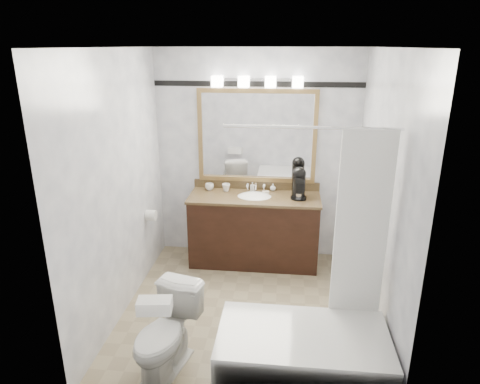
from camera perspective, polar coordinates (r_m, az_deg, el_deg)
name	(u,v)px	position (r m, az deg, el deg)	size (l,w,h in m)	color
room	(246,192)	(3.90, 0.81, 0.01)	(2.42, 2.62, 2.52)	gray
vanity	(254,228)	(5.14, 1.88, -4.84)	(1.53, 0.58, 0.97)	black
mirror	(257,137)	(5.07, 2.25, 7.40)	(1.40, 0.04, 1.10)	#9D7B47
vanity_light_bar	(257,81)	(4.92, 2.30, 14.51)	(1.02, 0.14, 0.12)	silver
accent_stripe	(258,84)	(4.99, 2.35, 14.19)	(2.40, 0.01, 0.06)	black
bathtub	(305,350)	(3.56, 8.69, -20.12)	(1.30, 0.75, 1.96)	white
tp_roll	(151,215)	(4.93, -11.77, -3.05)	(0.12, 0.12, 0.11)	white
toilet	(166,334)	(3.62, -9.90, -18.16)	(0.39, 0.68, 0.70)	white
tissue_box	(155,306)	(3.23, -11.33, -14.64)	(0.25, 0.13, 0.10)	white
coffee_maker	(299,182)	(4.94, 7.85, 1.34)	(0.19, 0.24, 0.36)	black
cup_left	(209,187)	(5.19, -4.09, 0.70)	(0.10, 0.10, 0.08)	white
cup_right	(226,187)	(5.15, -1.86, 0.61)	(0.09, 0.09, 0.09)	white
soap_bottle_a	(253,186)	(5.16, 1.68, 0.76)	(0.05, 0.05, 0.11)	white
soap_bottle_b	(273,187)	(5.17, 4.41, 0.63)	(0.07, 0.07, 0.09)	white
soap_bar	(266,192)	(5.08, 3.42, -0.03)	(0.08, 0.05, 0.02)	beige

